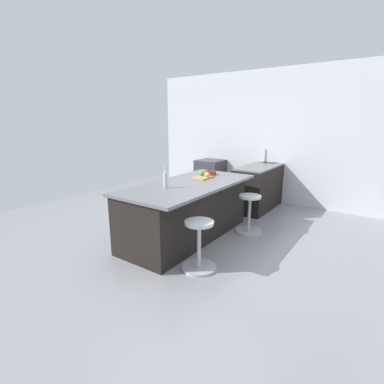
% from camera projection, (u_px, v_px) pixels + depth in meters
% --- Properties ---
extents(ground_plane, '(7.81, 7.81, 0.00)m').
position_uv_depth(ground_plane, '(187.00, 242.00, 4.38)').
color(ground_plane, gray).
extents(interior_partition_left, '(0.12, 5.57, 2.89)m').
position_uv_depth(interior_partition_left, '(265.00, 137.00, 6.41)').
color(interior_partition_left, silver).
rests_on(interior_partition_left, ground_plane).
extents(sink_cabinet, '(2.12, 0.60, 1.18)m').
position_uv_depth(sink_cabinet, '(265.00, 184.00, 6.27)').
color(sink_cabinet, black).
rests_on(sink_cabinet, ground_plane).
extents(oven_range, '(0.60, 0.61, 0.87)m').
position_uv_depth(oven_range, '(210.00, 178.00, 7.06)').
color(oven_range, '#38383D').
rests_on(oven_range, ground_plane).
extents(kitchen_island, '(2.36, 1.10, 0.88)m').
position_uv_depth(kitchen_island, '(187.00, 210.00, 4.49)').
color(kitchen_island, black).
rests_on(kitchen_island, ground_plane).
extents(stool_by_window, '(0.44, 0.44, 0.63)m').
position_uv_depth(stool_by_window, '(249.00, 215.00, 4.72)').
color(stool_by_window, '#B7B7BC').
rests_on(stool_by_window, ground_plane).
extents(stool_middle, '(0.44, 0.44, 0.63)m').
position_uv_depth(stool_middle, '(199.00, 247.00, 3.53)').
color(stool_middle, '#B7B7BC').
rests_on(stool_middle, ground_plane).
extents(cutting_board, '(0.36, 0.24, 0.02)m').
position_uv_depth(cutting_board, '(203.00, 178.00, 4.74)').
color(cutting_board, tan).
rests_on(cutting_board, kitchen_island).
extents(apple_yellow, '(0.08, 0.08, 0.08)m').
position_uv_depth(apple_yellow, '(207.00, 175.00, 4.72)').
color(apple_yellow, gold).
rests_on(apple_yellow, cutting_board).
extents(apple_green, '(0.09, 0.09, 0.09)m').
position_uv_depth(apple_green, '(202.00, 173.00, 4.83)').
color(apple_green, '#609E2D').
rests_on(apple_green, cutting_board).
extents(water_bottle, '(0.06, 0.06, 0.31)m').
position_uv_depth(water_bottle, '(166.00, 179.00, 4.04)').
color(water_bottle, silver).
rests_on(water_bottle, kitchen_island).
extents(fruit_bowl, '(0.20, 0.20, 0.07)m').
position_uv_depth(fruit_bowl, '(211.00, 173.00, 5.01)').
color(fruit_bowl, '#993833').
rests_on(fruit_bowl, kitchen_island).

